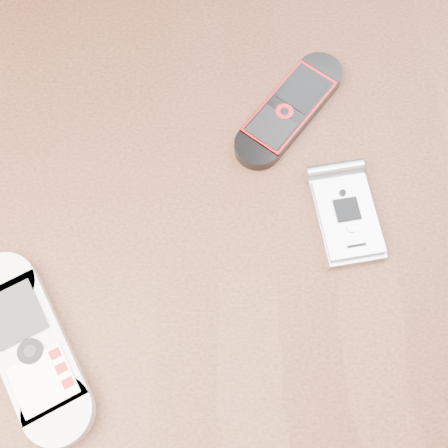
# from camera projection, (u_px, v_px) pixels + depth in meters

# --- Properties ---
(ground) EXTENTS (4.00, 4.00, 0.00)m
(ground) POSITION_uv_depth(u_px,v_px,m) (222.00, 361.00, 1.27)
(ground) COLOR #472B19
(ground) RESTS_ON ground
(table) EXTENTS (1.20, 0.80, 0.75)m
(table) POSITION_uv_depth(u_px,v_px,m) (219.00, 263.00, 0.67)
(table) COLOR black
(table) RESTS_ON ground
(nokia_white) EXTENTS (0.14, 0.18, 0.02)m
(nokia_white) POSITION_uv_depth(u_px,v_px,m) (30.00, 346.00, 0.52)
(nokia_white) COLOR white
(nokia_white) RESTS_ON table
(nokia_black_red) EXTENTS (0.13, 0.15, 0.01)m
(nokia_black_red) POSITION_uv_depth(u_px,v_px,m) (289.00, 109.00, 0.61)
(nokia_black_red) COLOR black
(nokia_black_red) RESTS_ON table
(motorola_razr) EXTENTS (0.07, 0.11, 0.02)m
(motorola_razr) POSITION_uv_depth(u_px,v_px,m) (347.00, 215.00, 0.57)
(motorola_razr) COLOR silver
(motorola_razr) RESTS_ON table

